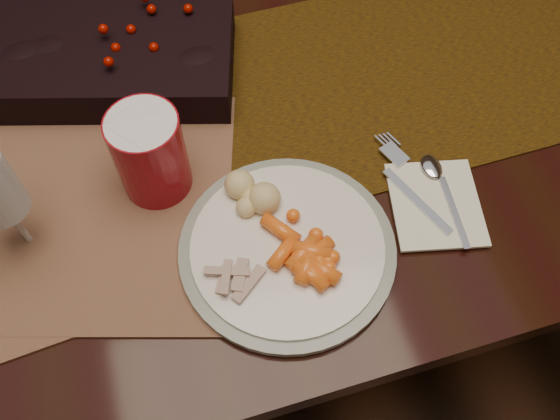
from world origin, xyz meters
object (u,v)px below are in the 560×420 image
object	(u,v)px
centerpiece	(97,54)
wine_glass	(3,205)
turkey_shreds	(232,278)
napkin	(436,204)
mashed_potatoes	(250,189)
red_cup	(150,154)
dinner_plate	(287,248)
placemat_main	(41,204)
dining_table	(250,197)
baby_carrots	(306,250)

from	to	relation	value
centerpiece	wine_glass	xyz separation A→B (m)	(-0.13, -0.25, 0.04)
turkey_shreds	napkin	bearing A→B (deg)	7.28
mashed_potatoes	red_cup	xyz separation A→B (m)	(-0.11, 0.07, 0.03)
centerpiece	turkey_shreds	xyz separation A→B (m)	(0.10, -0.39, -0.01)
dinner_plate	napkin	world-z (taller)	dinner_plate
placemat_main	dinner_plate	distance (m)	0.33
dining_table	wine_glass	distance (m)	0.60
placemat_main	napkin	world-z (taller)	napkin
dining_table	placemat_main	world-z (taller)	placemat_main
centerpiece	mashed_potatoes	size ratio (longest dim) A/B	5.45
dinner_plate	centerpiece	bearing A→B (deg)	115.87
dinner_plate	turkey_shreds	distance (m)	0.08
dinner_plate	napkin	xyz separation A→B (m)	(0.20, 0.01, -0.01)
dining_table	centerpiece	bearing A→B (deg)	169.07
dinner_plate	baby_carrots	xyz separation A→B (m)	(0.02, -0.02, 0.02)
turkey_shreds	red_cup	xyz separation A→B (m)	(-0.06, 0.17, 0.04)
baby_carrots	napkin	xyz separation A→B (m)	(0.18, 0.03, -0.02)
wine_glass	napkin	bearing A→B (deg)	-11.08
turkey_shreds	napkin	distance (m)	0.28
turkey_shreds	napkin	world-z (taller)	turkey_shreds
dinner_plate	turkey_shreds	world-z (taller)	turkey_shreds
dining_table	wine_glass	size ratio (longest dim) A/B	10.58
centerpiece	baby_carrots	world-z (taller)	centerpiece
red_cup	baby_carrots	bearing A→B (deg)	-47.46
centerpiece	turkey_shreds	size ratio (longest dim) A/B	4.97
placemat_main	dinner_plate	bearing A→B (deg)	-12.29
mashed_potatoes	wine_glass	xyz separation A→B (m)	(-0.28, 0.03, 0.05)
napkin	wine_glass	world-z (taller)	wine_glass
dining_table	red_cup	bearing A→B (deg)	-131.25
dinner_plate	napkin	bearing A→B (deg)	2.52
baby_carrots	mashed_potatoes	xyz separation A→B (m)	(-0.04, 0.10, 0.01)
placemat_main	baby_carrots	xyz separation A→B (m)	(0.30, -0.18, 0.03)
baby_carrots	napkin	bearing A→B (deg)	8.20
dining_table	mashed_potatoes	size ratio (longest dim) A/B	25.52
napkin	red_cup	size ratio (longest dim) A/B	1.07
napkin	placemat_main	bearing A→B (deg)	175.78
baby_carrots	mashed_potatoes	size ratio (longest dim) A/B	1.54
mashed_potatoes	baby_carrots	bearing A→B (deg)	-65.93
placemat_main	mashed_potatoes	distance (m)	0.27
napkin	wine_glass	size ratio (longest dim) A/B	0.77
mashed_potatoes	red_cup	bearing A→B (deg)	147.72
placemat_main	wine_glass	xyz separation A→B (m)	(-0.02, -0.05, 0.08)
red_cup	wine_glass	xyz separation A→B (m)	(-0.17, -0.04, 0.02)
red_cup	centerpiece	bearing A→B (deg)	101.19
dining_table	centerpiece	world-z (taller)	centerpiece
turkey_shreds	napkin	xyz separation A→B (m)	(0.28, 0.04, -0.02)
baby_carrots	centerpiece	bearing A→B (deg)	117.01
dining_table	wine_glass	bearing A→B (deg)	-146.51
dining_table	centerpiece	size ratio (longest dim) A/B	4.68
baby_carrots	turkey_shreds	world-z (taller)	baby_carrots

